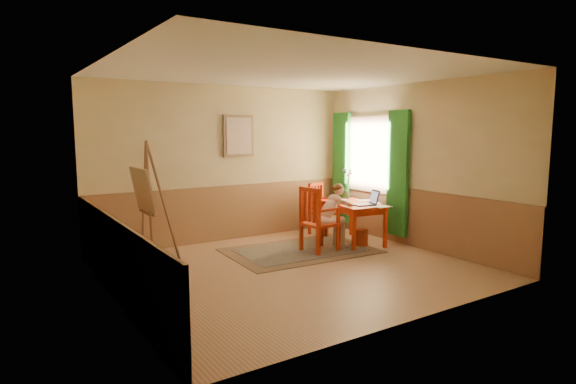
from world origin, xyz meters
TOP-DOWN VIEW (x-y plane):
  - room at (0.00, 0.00)m, footprint 5.04×4.54m
  - wainscot at (0.00, 0.80)m, footprint 5.00×4.50m
  - window at (2.42, 1.10)m, footprint 0.12×2.01m
  - wall_portrait at (0.25, 2.20)m, footprint 0.60×0.05m
  - rug at (0.65, 0.79)m, footprint 2.49×1.74m
  - table at (1.78, 0.78)m, footprint 0.90×1.30m
  - chair_left at (0.85, 0.59)m, footprint 0.54×0.52m
  - chair_back at (1.77, 1.67)m, footprint 0.55×0.56m
  - figure at (1.19, 0.63)m, footprint 0.83×0.38m
  - laptop at (1.84, 0.47)m, footprint 0.47×0.34m
  - papers at (1.97, 0.69)m, footprint 0.70×1.21m
  - vase at (2.06, 1.28)m, footprint 0.28×0.26m
  - wastebasket at (1.75, 0.53)m, footprint 0.33×0.33m
  - easel at (-1.83, 1.00)m, footprint 0.62×0.83m

SIDE VIEW (x-z plane):
  - rug at x=0.65m, z-range 0.00..0.02m
  - wastebasket at x=1.75m, z-range 0.00..0.28m
  - chair_back at x=1.77m, z-range 0.00..0.99m
  - wainscot at x=0.00m, z-range 0.00..1.00m
  - chair_left at x=0.85m, z-range 0.00..1.09m
  - figure at x=1.19m, z-range 0.06..1.17m
  - table at x=1.78m, z-range 0.27..0.99m
  - papers at x=1.97m, z-range 0.72..0.73m
  - laptop at x=1.84m, z-range 0.64..0.90m
  - vase at x=2.06m, z-range 0.70..1.26m
  - easel at x=-1.83m, z-range 0.17..2.04m
  - window at x=2.42m, z-range 0.25..2.45m
  - room at x=0.00m, z-range -0.02..2.82m
  - wall_portrait at x=0.25m, z-range 1.52..2.28m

